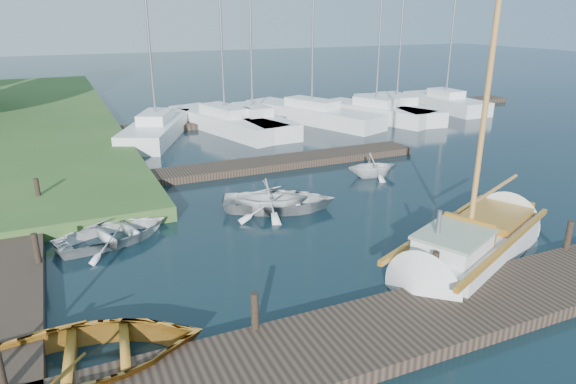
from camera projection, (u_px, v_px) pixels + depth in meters
name	position (u px, v px, depth m)	size (l,w,h in m)	color
ground	(288.00, 228.00, 15.92)	(160.00, 160.00, 0.00)	black
near_dock	(407.00, 325.00, 10.71)	(18.00, 2.20, 0.30)	black
left_dock	(1.00, 244.00, 14.47)	(2.20, 18.00, 0.30)	black
far_dock	(268.00, 164.00, 22.24)	(14.00, 1.60, 0.30)	black
pontoon	(326.00, 113.00, 33.54)	(30.00, 1.60, 0.30)	black
mooring_post_0	(0.00, 373.00, 8.46)	(0.16, 0.16, 0.80)	black
mooring_post_1	(255.00, 311.00, 10.22)	(0.16, 0.16, 0.80)	black
mooring_post_2	(435.00, 267.00, 11.98)	(0.16, 0.16, 0.80)	black
mooring_post_3	(569.00, 235.00, 13.74)	(0.16, 0.16, 0.80)	black
mooring_post_4	(36.00, 248.00, 12.96)	(0.16, 0.16, 0.80)	black
mooring_post_5	(38.00, 190.00, 17.26)	(0.16, 0.16, 0.80)	black
sailboat	(473.00, 246.00, 13.92)	(7.33, 4.72, 9.83)	silver
dinghy	(84.00, 351.00, 9.40)	(3.13, 4.38, 0.91)	#985914
tender_a	(113.00, 231.00, 14.91)	(2.37, 3.31, 0.69)	silver
tender_b	(270.00, 195.00, 16.91)	(2.12, 2.46, 1.30)	silver
tender_c	(279.00, 198.00, 17.37)	(2.72, 3.80, 0.79)	silver
tender_d	(373.00, 164.00, 20.82)	(1.80, 2.08, 1.10)	silver
marina_boat_0	(156.00, 128.00, 27.38)	(5.24, 7.96, 9.83)	silver
marina_boat_1	(225.00, 121.00, 29.15)	(4.55, 9.49, 10.68)	silver
marina_boat_2	(253.00, 119.00, 29.41)	(2.61, 8.19, 12.44)	silver
marina_boat_3	(312.00, 113.00, 31.50)	(5.55, 9.84, 11.65)	silver
marina_boat_4	(376.00, 111.00, 32.04)	(4.72, 7.78, 11.87)	silver
marina_boat_5	(396.00, 107.00, 33.27)	(3.14, 8.59, 10.88)	silver
marina_boat_6	(445.00, 102.00, 35.39)	(2.27, 6.76, 9.98)	silver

